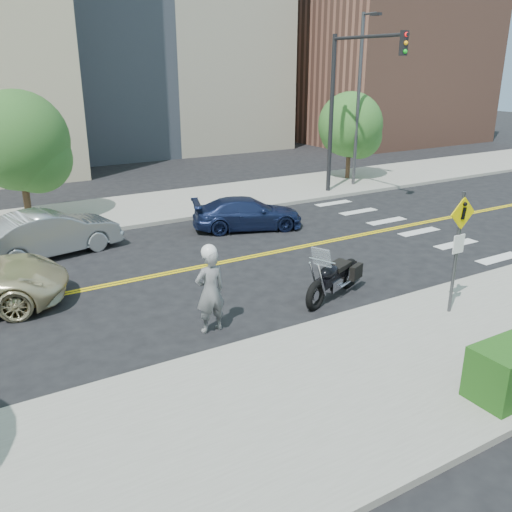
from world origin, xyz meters
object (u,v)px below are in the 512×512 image
at_px(pedestrian_sign, 458,241).
at_px(motorcycle, 334,269).
at_px(parked_car_silver, 49,233).
at_px(motorcyclist, 210,289).
at_px(parked_car_blue, 247,213).

height_order(pedestrian_sign, motorcycle, pedestrian_sign).
bearing_deg(pedestrian_sign, parked_car_silver, 127.36).
height_order(motorcyclist, parked_car_silver, motorcyclist).
bearing_deg(motorcyclist, parked_car_silver, -76.61).
bearing_deg(parked_car_silver, parked_car_blue, -106.93).
distance_m(pedestrian_sign, motorcyclist, 5.93).
relative_size(motorcyclist, parked_car_silver, 0.48).
xyz_separation_m(motorcycle, parked_car_blue, (1.19, 6.69, -0.19)).
height_order(motorcyclist, parked_car_blue, motorcyclist).
relative_size(pedestrian_sign, motorcyclist, 1.41).
xyz_separation_m(motorcycle, parked_car_silver, (-5.80, 7.36, -0.05)).
bearing_deg(motorcycle, motorcyclist, 158.30).
bearing_deg(motorcyclist, motorcycle, 179.40).
height_order(motorcycle, parked_car_silver, motorcycle).
xyz_separation_m(motorcyclist, parked_car_blue, (4.88, 6.81, -0.47)).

